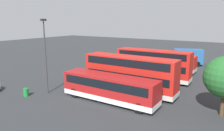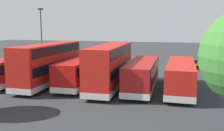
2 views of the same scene
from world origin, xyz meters
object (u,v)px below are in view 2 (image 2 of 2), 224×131
object	(u,v)px
bus_double_decker_fifth	(49,63)
bus_single_deck_sixth	(20,68)
car_small_green	(187,64)
lamp_post_tall	(41,35)
bus_double_decker_third	(110,65)
bus_single_deck_fourth	(82,71)
bus_single_deck_near_end	(181,76)
bus_single_deck_second	(142,74)
waste_bin_yellow	(34,65)
car_hatchback_silver	(41,59)

from	to	relation	value
bus_double_decker_fifth	bus_single_deck_sixth	world-z (taller)	bus_double_decker_fifth
car_small_green	lamp_post_tall	xyz separation A→B (m)	(20.73, 6.91, 4.51)
bus_double_decker_third	lamp_post_tall	bearing A→B (deg)	-33.68
bus_single_deck_sixth	car_small_green	world-z (taller)	bus_single_deck_sixth
bus_single_deck_fourth	bus_single_deck_sixth	size ratio (longest dim) A/B	0.94
bus_single_deck_near_end	lamp_post_tall	world-z (taller)	lamp_post_tall
car_small_green	bus_single_deck_fourth	bearing A→B (deg)	52.01
bus_single_deck_second	bus_single_deck_fourth	bearing A→B (deg)	-2.69
bus_single_deck_second	waste_bin_yellow	xyz separation A→B (m)	(18.30, -9.22, -1.14)
bus_double_decker_third	waste_bin_yellow	size ratio (longest dim) A/B	11.73
car_hatchback_silver	waste_bin_yellow	xyz separation A→B (m)	(-2.26, 5.97, -0.23)
bus_single_deck_second	lamp_post_tall	xyz separation A→B (m)	(16.07, -8.01, 3.59)
car_hatchback_silver	bus_single_deck_near_end	bearing A→B (deg)	148.33
bus_single_deck_second	bus_double_decker_third	xyz separation A→B (m)	(3.28, 0.51, 0.83)
bus_double_decker_fifth	waste_bin_yellow	bearing A→B (deg)	-50.35
car_small_green	lamp_post_tall	world-z (taller)	lamp_post_tall
car_hatchback_silver	lamp_post_tall	size ratio (longest dim) A/B	0.49
bus_single_deck_near_end	lamp_post_tall	size ratio (longest dim) A/B	1.18
bus_double_decker_fifth	lamp_post_tall	world-z (taller)	lamp_post_tall
bus_single_deck_sixth	car_small_green	bearing A→B (deg)	-141.77
car_small_green	bus_single_deck_sixth	bearing A→B (deg)	38.23
bus_double_decker_third	bus_single_deck_sixth	world-z (taller)	bus_double_decker_third
bus_double_decker_third	bus_double_decker_fifth	world-z (taller)	same
lamp_post_tall	car_hatchback_silver	bearing A→B (deg)	-57.98
bus_single_deck_second	waste_bin_yellow	bearing A→B (deg)	-26.74
car_hatchback_silver	car_small_green	world-z (taller)	same
bus_single_deck_sixth	waste_bin_yellow	xyz separation A→B (m)	(4.00, -9.23, -1.15)
bus_double_decker_fifth	waste_bin_yellow	distance (m)	12.63
bus_double_decker_fifth	bus_single_deck_second	bearing A→B (deg)	-177.86
car_hatchback_silver	car_small_green	bearing A→B (deg)	179.39
car_small_green	bus_double_decker_third	bearing A→B (deg)	62.77
car_hatchback_silver	bus_single_deck_second	bearing A→B (deg)	143.54
bus_double_decker_third	waste_bin_yellow	distance (m)	18.01
bus_single_deck_second	bus_double_decker_fifth	xyz separation A→B (m)	(10.34, 0.39, 0.83)
bus_single_deck_near_end	car_hatchback_silver	xyz separation A→B (m)	(24.36, -15.03, -0.92)
bus_single_deck_fourth	bus_double_decker_fifth	distance (m)	3.75
waste_bin_yellow	bus_double_decker_fifth	bearing A→B (deg)	129.65
bus_single_deck_near_end	bus_double_decker_third	bearing A→B (deg)	5.48
bus_single_deck_second	bus_double_decker_third	world-z (taller)	bus_double_decker_third
bus_double_decker_third	bus_double_decker_fifth	distance (m)	7.06
bus_single_deck_second	waste_bin_yellow	world-z (taller)	bus_single_deck_second
car_hatchback_silver	car_small_green	xyz separation A→B (m)	(-25.22, 0.27, -0.00)
car_small_green	lamp_post_tall	distance (m)	22.32
bus_double_decker_third	waste_bin_yellow	bearing A→B (deg)	-32.94
bus_double_decker_third	car_hatchback_silver	xyz separation A→B (m)	(17.28, -15.71, -1.75)
bus_single_deck_second	car_small_green	world-z (taller)	bus_single_deck_second
bus_double_decker_third	lamp_post_tall	xyz separation A→B (m)	(12.79, -8.52, 2.76)
bus_single_deck_sixth	car_hatchback_silver	size ratio (longest dim) A/B	2.51
bus_double_decker_third	bus_single_deck_fourth	distance (m)	3.66
car_hatchback_silver	lamp_post_tall	distance (m)	9.59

